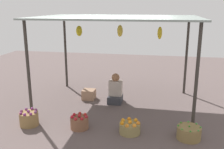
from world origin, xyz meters
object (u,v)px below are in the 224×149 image
wooden_crate_near_vendor (89,94)px  basket_oranges (130,128)px  vendor_person (115,91)px  basket_green_chilies (189,133)px  basket_purple_onions (29,118)px  basket_red_apples (79,122)px

wooden_crate_near_vendor → basket_oranges: bearing=-52.4°
basket_oranges → wooden_crate_near_vendor: (-1.34, 1.74, 0.02)m
vendor_person → basket_oranges: size_ratio=1.84×
basket_oranges → vendor_person: bearing=109.5°
basket_oranges → wooden_crate_near_vendor: basket_oranges is taller
basket_green_chilies → basket_purple_onions: bearing=-179.3°
basket_purple_onions → vendor_person: bearing=47.3°
basket_purple_onions → wooden_crate_near_vendor: size_ratio=1.18×
basket_red_apples → wooden_crate_near_vendor: 1.75m
basket_purple_onions → basket_oranges: basket_purple_onions is taller
basket_green_chilies → basket_oranges: bearing=179.4°
vendor_person → basket_purple_onions: 2.33m
basket_green_chilies → wooden_crate_near_vendor: basket_green_chilies is taller
vendor_person → basket_red_apples: 1.72m
vendor_person → basket_oranges: 1.77m
basket_purple_onions → basket_oranges: (2.16, 0.05, -0.04)m
basket_purple_onions → basket_green_chilies: bearing=0.7°
basket_green_chilies → wooden_crate_near_vendor: (-2.49, 1.75, 0.01)m
basket_oranges → basket_green_chilies: 1.14m
wooden_crate_near_vendor → basket_red_apples: bearing=-80.7°
basket_purple_onions → basket_oranges: bearing=1.3°
basket_green_chilies → wooden_crate_near_vendor: size_ratio=1.37×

